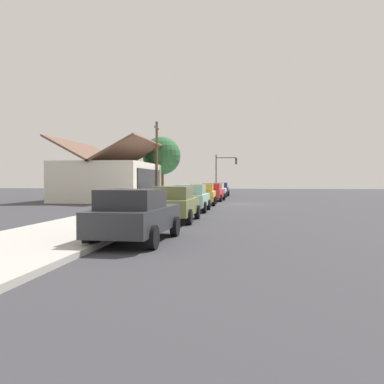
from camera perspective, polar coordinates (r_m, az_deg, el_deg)
The scene contains 14 objects.
ground_plane at distance 32.91m, azimuth 6.78°, elevation -1.64°, with size 120.00×120.00×0.00m, color #38383D.
sidewalk_curb at distance 33.46m, azimuth -2.86°, elevation -1.44°, with size 60.00×4.20×0.16m, color #B2AFA8.
car_charcoal at distance 12.61m, azimuth -7.76°, elevation -3.13°, with size 4.47×2.15×1.59m.
car_olive at distance 18.67m, azimuth -2.45°, elevation -1.59°, with size 4.39×1.96×1.59m.
car_seafoam at distance 24.74m, azimuth -0.06°, elevation -0.80°, with size 4.31×2.01×1.59m.
car_mustard at distance 31.28m, azimuth 1.45°, elevation -0.30°, with size 4.38×2.12×1.59m.
car_cherry at distance 37.33m, azimuth 2.87°, elevation 0.01°, with size 4.75×2.07×1.59m.
car_ivory at distance 43.22m, azimuth 3.22°, elevation 0.22°, with size 4.68×2.25×1.59m.
car_navy at distance 49.64m, azimuth 3.95°, elevation 0.40°, with size 4.58×2.09×1.59m.
storefront_building at distance 38.72m, azimuth -11.16°, elevation 1.59°, with size 11.10×7.66×5.52m.
shade_tree at distance 44.57m, azimuth -4.17°, elevation 4.95°, with size 4.04×4.04×6.51m.
traffic_light_main at distance 54.28m, azimuth 4.43°, elevation 3.32°, with size 0.37×2.79×5.20m.
utility_pole_wooden at distance 40.31m, azimuth -4.84°, elevation 4.55°, with size 1.80×0.24×7.50m.
fire_hydrant_red at distance 37.81m, azimuth 0.51°, elevation -0.45°, with size 0.22×0.22×0.71m.
Camera 1 is at (-32.85, -0.47, 1.85)m, focal length 38.96 mm.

